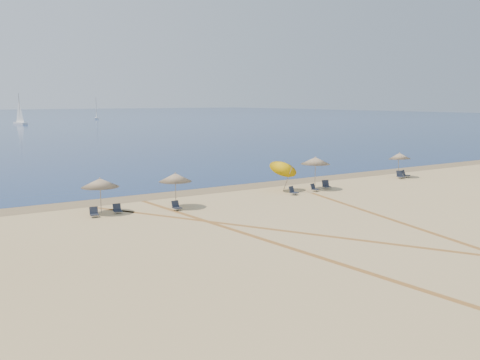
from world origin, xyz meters
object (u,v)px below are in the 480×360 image
object	(u,v)px
chair_1	(94,213)
sailboat_0	(96,112)
umbrella_4	(315,161)
chair_5	(314,188)
umbrella_2	(175,177)
sailboat_1	(20,115)
chair_4	(293,191)
chair_3	(176,206)
umbrella_3	(284,166)
chair_2	(117,209)
umbrella_1	(100,183)
chair_8	(405,174)
chair_6	(326,185)
chair_7	(400,175)
umbrella_5	(399,156)

from	to	relation	value
chair_1	sailboat_0	world-z (taller)	sailboat_0
sailboat_0	umbrella_4	bearing A→B (deg)	-84.56
chair_1	chair_5	world-z (taller)	chair_1
umbrella_2	sailboat_1	size ratio (longest dim) A/B	0.26
umbrella_2	chair_4	world-z (taller)	umbrella_2
sailboat_0	sailboat_1	world-z (taller)	sailboat_1
chair_3	chair_1	bearing A→B (deg)	164.27
umbrella_3	chair_2	xyz separation A→B (m)	(-13.66, -0.82, -1.71)
umbrella_2	chair_3	bearing A→B (deg)	-113.32
umbrella_1	sailboat_0	xyz separation A→B (m)	(49.14, 163.77, 0.51)
umbrella_3	sailboat_1	xyz separation A→B (m)	(2.11, 130.18, 0.76)
chair_8	umbrella_4	bearing A→B (deg)	158.29
chair_1	umbrella_3	bearing A→B (deg)	12.60
chair_1	sailboat_1	xyz separation A→B (m)	(17.32, 131.25, 2.46)
umbrella_4	chair_5	world-z (taller)	umbrella_4
chair_6	sailboat_0	world-z (taller)	sailboat_0
umbrella_4	chair_6	distance (m)	2.23
chair_5	umbrella_4	bearing A→B (deg)	28.09
umbrella_2	chair_6	world-z (taller)	umbrella_2
chair_1	sailboat_0	xyz separation A→B (m)	(49.84, 164.63, 2.17)
chair_2	chair_1	bearing A→B (deg)	-164.98
umbrella_2	chair_6	bearing A→B (deg)	1.09
umbrella_1	sailboat_1	distance (m)	131.45
umbrella_1	chair_7	world-z (taller)	umbrella_1
umbrella_4	chair_7	size ratio (longest dim) A/B	3.08
umbrella_4	umbrella_5	distance (m)	10.90
umbrella_3	chair_3	size ratio (longest dim) A/B	4.30
umbrella_5	chair_7	bearing A→B (deg)	-130.18
chair_5	chair_1	bearing A→B (deg)	161.24
umbrella_2	chair_5	world-z (taller)	umbrella_2
umbrella_3	chair_3	distance (m)	10.45
chair_1	chair_4	xyz separation A→B (m)	(14.83, -0.56, 0.02)
umbrella_3	umbrella_5	world-z (taller)	umbrella_3
umbrella_4	chair_1	distance (m)	17.92
umbrella_3	umbrella_5	size ratio (longest dim) A/B	1.19
umbrella_5	chair_6	distance (m)	10.11
chair_3	sailboat_0	distance (m)	171.46
umbrella_5	chair_1	size ratio (longest dim) A/B	3.51
chair_6	chair_5	bearing A→B (deg)	-149.76
chair_1	chair_3	xyz separation A→B (m)	(5.07, -0.87, 0.00)
umbrella_2	chair_7	world-z (taller)	umbrella_2
umbrella_5	chair_4	bearing A→B (deg)	-172.09
umbrella_2	umbrella_5	size ratio (longest dim) A/B	1.03
chair_1	chair_2	distance (m)	1.56
umbrella_1	chair_7	xyz separation A→B (m)	(27.38, -0.18, -1.62)
chair_1	chair_3	world-z (taller)	same
sailboat_1	umbrella_1	bearing A→B (deg)	-112.93
chair_2	chair_6	size ratio (longest dim) A/B	0.79
chair_2	sailboat_0	distance (m)	171.34
umbrella_5	chair_3	size ratio (longest dim) A/B	3.61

